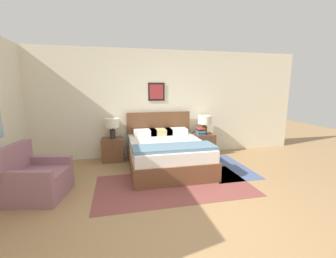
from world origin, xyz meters
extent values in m
plane|color=#99754C|center=(0.00, 0.00, 0.00)|extent=(16.00, 16.00, 0.00)
cube|color=beige|center=(0.00, 3.03, 1.30)|extent=(7.95, 0.06, 2.60)
cube|color=black|center=(0.16, 2.98, 1.60)|extent=(0.41, 0.02, 0.44)
cube|color=#9E2D33|center=(0.16, 2.97, 1.60)|extent=(0.33, 0.00, 0.35)
cube|color=brown|center=(0.12, 1.07, 0.00)|extent=(2.69, 1.42, 0.01)
cube|color=#47567F|center=(1.41, 1.73, 0.00)|extent=(0.94, 1.56, 0.01)
cube|color=brown|center=(0.20, 1.97, 0.14)|extent=(1.57, 1.93, 0.28)
cube|color=brown|center=(0.20, 1.03, 0.32)|extent=(1.57, 0.06, 0.08)
cube|color=white|center=(0.20, 1.97, 0.43)|extent=(1.51, 1.86, 0.30)
cube|color=brown|center=(0.20, 2.91, 0.84)|extent=(1.57, 0.06, 0.52)
cube|color=slate|center=(0.20, 1.37, 0.61)|extent=(1.54, 0.54, 0.06)
cube|color=white|center=(-0.18, 2.68, 0.65)|extent=(0.52, 0.32, 0.14)
cube|color=white|center=(0.58, 2.68, 0.65)|extent=(0.52, 0.32, 0.14)
cube|color=tan|center=(0.20, 2.68, 0.65)|extent=(0.52, 0.32, 0.14)
cube|color=#8E606B|center=(-2.04, 1.16, 0.21)|extent=(0.93, 0.94, 0.42)
cube|color=#8E606B|center=(-2.37, 1.22, 0.63)|extent=(0.28, 0.80, 0.43)
cube|color=#8E606B|center=(-1.97, 1.50, 0.49)|extent=(0.79, 0.26, 0.14)
cube|color=#8E606B|center=(-2.11, 0.82, 0.49)|extent=(0.79, 0.26, 0.14)
cube|color=brown|center=(-0.94, 2.73, 0.27)|extent=(0.49, 0.42, 0.54)
sphere|color=#332D28|center=(-0.94, 2.51, 0.42)|extent=(0.02, 0.02, 0.02)
cube|color=brown|center=(1.34, 2.73, 0.27)|extent=(0.49, 0.42, 0.54)
sphere|color=#332D28|center=(1.34, 2.51, 0.42)|extent=(0.02, 0.02, 0.02)
cylinder|color=#2D2823|center=(-0.92, 2.73, 0.64)|extent=(0.13, 0.13, 0.20)
cylinder|color=#2D2823|center=(-0.92, 2.73, 0.77)|extent=(0.02, 0.02, 0.06)
cylinder|color=beige|center=(-0.92, 2.73, 0.90)|extent=(0.34, 0.34, 0.20)
cylinder|color=#2D2823|center=(1.34, 2.73, 0.64)|extent=(0.13, 0.13, 0.20)
cylinder|color=#2D2823|center=(1.34, 2.73, 0.77)|extent=(0.02, 0.02, 0.06)
cylinder|color=beige|center=(1.34, 2.73, 0.90)|extent=(0.34, 0.34, 0.20)
cube|color=#335693|center=(1.23, 2.69, 0.55)|extent=(0.20, 0.27, 0.03)
cube|color=#335693|center=(1.23, 2.69, 0.58)|extent=(0.19, 0.27, 0.04)
cube|color=#4C7551|center=(1.23, 2.69, 0.62)|extent=(0.23, 0.29, 0.04)
cube|color=#232328|center=(1.23, 2.69, 0.66)|extent=(0.22, 0.25, 0.04)
cube|color=#B7332D|center=(1.23, 2.69, 0.69)|extent=(0.15, 0.25, 0.03)
camera|label=1|loc=(-0.81, -2.50, 1.70)|focal=24.00mm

